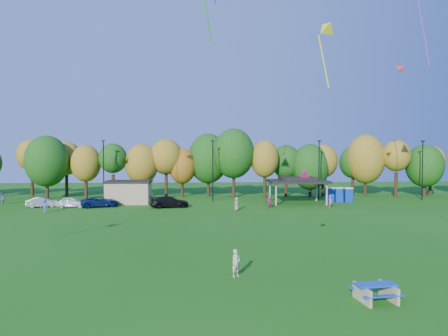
{
  "coord_description": "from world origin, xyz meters",
  "views": [
    {
      "loc": [
        0.69,
        -19.14,
        7.02
      ],
      "look_at": [
        1.96,
        6.0,
        6.15
      ],
      "focal_mm": 32.0,
      "sensor_mm": 36.0,
      "label": 1
    }
  ],
  "objects_px": {
    "car_c": "(100,202)",
    "car_d": "(169,202)",
    "kite_flyer": "(236,263)",
    "porta_potties": "(339,195)",
    "car_a": "(72,202)",
    "car_b": "(43,202)",
    "picnic_table": "(376,291)"
  },
  "relations": [
    {
      "from": "car_c",
      "to": "car_d",
      "type": "relative_size",
      "value": 0.98
    },
    {
      "from": "car_c",
      "to": "kite_flyer",
      "type": "bearing_deg",
      "value": -172.58
    },
    {
      "from": "kite_flyer",
      "to": "car_c",
      "type": "height_order",
      "value": "kite_flyer"
    },
    {
      "from": "kite_flyer",
      "to": "car_c",
      "type": "relative_size",
      "value": 0.31
    },
    {
      "from": "porta_potties",
      "to": "car_a",
      "type": "distance_m",
      "value": 37.14
    },
    {
      "from": "kite_flyer",
      "to": "car_d",
      "type": "distance_m",
      "value": 30.64
    },
    {
      "from": "car_a",
      "to": "car_d",
      "type": "relative_size",
      "value": 0.8
    },
    {
      "from": "kite_flyer",
      "to": "car_a",
      "type": "distance_m",
      "value": 36.01
    },
    {
      "from": "car_a",
      "to": "kite_flyer",
      "type": "bearing_deg",
      "value": -145.35
    },
    {
      "from": "kite_flyer",
      "to": "car_a",
      "type": "xyz_separation_m",
      "value": [
        -19.15,
        30.5,
        -0.09
      ]
    },
    {
      "from": "car_b",
      "to": "porta_potties",
      "type": "bearing_deg",
      "value": -102.6
    },
    {
      "from": "car_b",
      "to": "picnic_table",
      "type": "bearing_deg",
      "value": -157.37
    },
    {
      "from": "car_a",
      "to": "car_b",
      "type": "relative_size",
      "value": 1.01
    },
    {
      "from": "picnic_table",
      "to": "car_d",
      "type": "xyz_separation_m",
      "value": [
        -12.74,
        34.12,
        0.25
      ]
    },
    {
      "from": "kite_flyer",
      "to": "car_d",
      "type": "bearing_deg",
      "value": 66.32
    },
    {
      "from": "porta_potties",
      "to": "car_d",
      "type": "height_order",
      "value": "porta_potties"
    },
    {
      "from": "picnic_table",
      "to": "kite_flyer",
      "type": "xyz_separation_m",
      "value": [
        -6.35,
        4.15,
        0.3
      ]
    },
    {
      "from": "porta_potties",
      "to": "car_d",
      "type": "distance_m",
      "value": 24.58
    },
    {
      "from": "picnic_table",
      "to": "kite_flyer",
      "type": "bearing_deg",
      "value": 138.99
    },
    {
      "from": "kite_flyer",
      "to": "car_b",
      "type": "distance_m",
      "value": 38.76
    },
    {
      "from": "kite_flyer",
      "to": "car_b",
      "type": "bearing_deg",
      "value": 90.94
    },
    {
      "from": "car_a",
      "to": "car_b",
      "type": "bearing_deg",
      "value": 84.04
    },
    {
      "from": "picnic_table",
      "to": "kite_flyer",
      "type": "distance_m",
      "value": 7.59
    },
    {
      "from": "picnic_table",
      "to": "car_b",
      "type": "height_order",
      "value": "car_b"
    },
    {
      "from": "car_d",
      "to": "car_a",
      "type": "bearing_deg",
      "value": 77.67
    },
    {
      "from": "porta_potties",
      "to": "car_d",
      "type": "xyz_separation_m",
      "value": [
        -24.17,
        -4.49,
        -0.36
      ]
    },
    {
      "from": "porta_potties",
      "to": "car_b",
      "type": "bearing_deg",
      "value": -175.31
    },
    {
      "from": "kite_flyer",
      "to": "car_c",
      "type": "bearing_deg",
      "value": 81.05
    },
    {
      "from": "kite_flyer",
      "to": "car_d",
      "type": "relative_size",
      "value": 0.31
    },
    {
      "from": "picnic_table",
      "to": "car_c",
      "type": "bearing_deg",
      "value": 114.21
    },
    {
      "from": "car_b",
      "to": "car_c",
      "type": "xyz_separation_m",
      "value": [
        7.53,
        -0.15,
        0.02
      ]
    },
    {
      "from": "car_b",
      "to": "car_d",
      "type": "relative_size",
      "value": 0.8
    }
  ]
}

